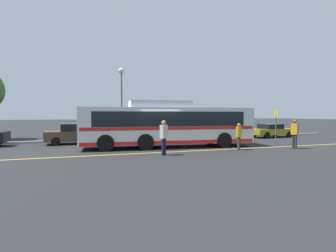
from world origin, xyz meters
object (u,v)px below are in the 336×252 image
(parked_car_4, at_px, (271,130))
(street_lamp, at_px, (121,86))
(pedestrian_1, at_px, (239,135))
(bus_stop_sign, at_px, (276,122))
(parked_car_3, at_px, (220,130))
(parked_car_2, at_px, (142,132))
(pedestrian_0, at_px, (164,135))
(pedestrian_2, at_px, (295,132))
(transit_bus, at_px, (168,124))
(parked_car_1, at_px, (74,134))

(parked_car_4, relative_size, street_lamp, 0.70)
(pedestrian_1, xyz_separation_m, bus_stop_sign, (3.74, 1.12, 0.72))
(parked_car_3, height_order, street_lamp, street_lamp)
(pedestrian_1, height_order, street_lamp, street_lamp)
(parked_car_2, height_order, street_lamp, street_lamp)
(pedestrian_0, relative_size, pedestrian_2, 1.00)
(transit_bus, xyz_separation_m, pedestrian_2, (7.42, -3.32, -0.45))
(parked_car_1, bearing_deg, street_lamp, 122.68)
(transit_bus, height_order, pedestrian_0, transit_bus)
(parked_car_2, relative_size, parked_car_4, 1.09)
(parked_car_2, xyz_separation_m, pedestrian_1, (4.46, -6.89, 0.19))
(pedestrian_0, height_order, bus_stop_sign, bus_stop_sign)
(parked_car_1, height_order, pedestrian_0, pedestrian_0)
(parked_car_4, bearing_deg, parked_car_1, -94.07)
(parked_car_2, bearing_deg, pedestrian_2, 50.18)
(pedestrian_1, height_order, bus_stop_sign, bus_stop_sign)
(parked_car_3, bearing_deg, pedestrian_0, 129.12)
(bus_stop_sign, relative_size, street_lamp, 0.41)
(parked_car_2, height_order, pedestrian_2, pedestrian_2)
(transit_bus, xyz_separation_m, street_lamp, (-1.96, 7.13, 3.18))
(pedestrian_1, bearing_deg, parked_car_2, -133.45)
(parked_car_3, height_order, pedestrian_0, pedestrian_0)
(parked_car_1, distance_m, street_lamp, 6.31)
(pedestrian_1, bearing_deg, street_lamp, -136.50)
(parked_car_2, bearing_deg, parked_car_4, 92.20)
(pedestrian_2, xyz_separation_m, street_lamp, (-9.38, 10.44, 3.62))
(parked_car_1, distance_m, pedestrian_0, 8.78)
(pedestrian_0, bearing_deg, pedestrian_1, -29.83)
(parked_car_3, bearing_deg, bus_stop_sign, -173.02)
(pedestrian_1, distance_m, street_lamp, 11.95)
(parked_car_2, height_order, pedestrian_1, pedestrian_1)
(street_lamp, bearing_deg, parked_car_3, -20.70)
(transit_bus, xyz_separation_m, parked_car_1, (-5.94, 4.22, -0.77))
(parked_car_2, xyz_separation_m, pedestrian_0, (-0.54, -7.42, 0.34))
(parked_car_2, xyz_separation_m, pedestrian_2, (8.19, -7.49, 0.33))
(street_lamp, bearing_deg, pedestrian_1, -60.15)
(parked_car_1, relative_size, parked_car_2, 0.87)
(pedestrian_1, relative_size, street_lamp, 0.26)
(parked_car_3, relative_size, pedestrian_1, 2.70)
(parked_car_4, height_order, pedestrian_1, pedestrian_1)
(pedestrian_1, bearing_deg, parked_car_3, 172.57)
(parked_car_2, xyz_separation_m, street_lamp, (-1.19, 2.95, 3.96))
(transit_bus, height_order, pedestrian_1, transit_bus)
(parked_car_1, bearing_deg, bus_stop_sign, 62.99)
(parked_car_2, bearing_deg, street_lamp, -155.41)
(transit_bus, relative_size, pedestrian_2, 6.30)
(street_lamp, bearing_deg, parked_car_1, -143.81)
(parked_car_2, bearing_deg, parked_car_3, 91.31)
(parked_car_1, height_order, parked_car_3, parked_car_3)
(parked_car_1, distance_m, parked_car_2, 5.17)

